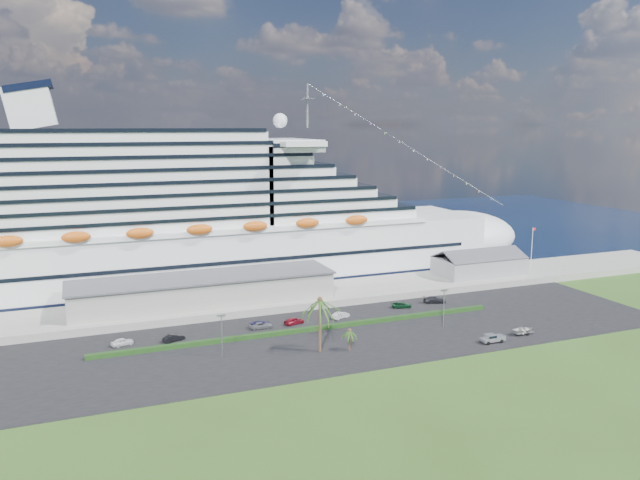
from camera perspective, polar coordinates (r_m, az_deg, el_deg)
name	(u,v)px	position (r m, az deg, el deg)	size (l,w,h in m)	color
ground	(376,352)	(121.54, 5.16, -10.19)	(420.00, 420.00, 0.00)	#2E4B19
asphalt_lot	(352,334)	(130.83, 2.98, -8.61)	(140.00, 38.00, 0.12)	black
wharf	(304,295)	(156.21, -1.46, -5.09)	(240.00, 20.00, 1.80)	gray
water	(223,239)	(240.87, -8.85, 0.12)	(420.00, 160.00, 0.02)	black
cruise_ship	(198,224)	(170.07, -11.13, 1.45)	(191.00, 38.00, 54.00)	silver
terminal_building	(204,289)	(148.71, -10.57, -4.43)	(61.00, 15.00, 6.30)	gray
port_shed	(479,265)	(179.44, 14.33, -2.21)	(24.00, 12.31, 7.37)	gray
flagpole	(532,247)	(189.69, 18.81, -0.58)	(1.08, 0.16, 12.00)	silver
hedge	(308,329)	(132.13, -1.12, -8.17)	(88.00, 1.10, 0.90)	black
lamp_post_left	(222,330)	(117.97, -8.97, -8.17)	(1.60, 0.35, 8.27)	gray
lamp_post_right	(444,304)	(135.99, 11.26, -5.72)	(1.60, 0.35, 8.27)	gray
palm_tall	(320,306)	(118.16, 0.00, -6.05)	(8.82, 8.82, 11.13)	#47301E
palm_short	(350,333)	(120.58, 2.72, -8.48)	(3.53, 3.53, 4.56)	#47301E
parked_car_0	(122,342)	(129.92, -17.62, -8.87)	(1.75, 4.36, 1.48)	white
parked_car_1	(173,338)	(129.66, -13.25, -8.69)	(1.54, 4.42, 1.45)	black
parked_car_2	(261,325)	(134.55, -5.42, -7.77)	(2.23, 4.84, 1.34)	gray
parked_car_3	(261,324)	(135.37, -5.45, -7.65)	(1.93, 4.74, 1.37)	#1A154C
parked_car_4	(294,321)	(136.67, -2.39, -7.39)	(1.83, 4.54, 1.55)	maroon
parked_car_5	(341,315)	(140.64, 1.89, -6.88)	(1.55, 4.45, 1.47)	silver
parked_car_6	(402,305)	(149.84, 7.48, -5.91)	(2.16, 4.68, 1.30)	#0E3B1E
parked_car_7	(435,300)	(154.96, 10.45, -5.39)	(2.21, 5.44, 1.58)	black
pickup_truck	(493,338)	(130.10, 15.50, -8.62)	(5.01, 2.00, 1.77)	black
boat_trailer	(524,330)	(136.61, 18.14, -7.82)	(5.32, 3.36, 1.54)	gray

